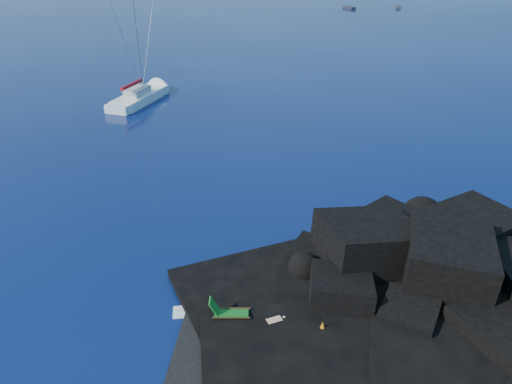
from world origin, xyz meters
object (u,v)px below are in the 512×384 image
sailboat (141,101)px  marker_cone (322,327)px  sunbather (274,321)px  distant_boat_a (349,9)px  deck_chair (231,309)px  distant_boat_b (398,8)px

sailboat → marker_cone: bearing=-48.7°
sailboat → marker_cone: size_ratio=22.94×
sunbather → distant_boat_a: bearing=56.6°
sailboat → sunbather: 39.66m
deck_chair → sunbather: deck_chair is taller
distant_boat_a → distant_boat_b: distant_boat_a is taller
sailboat → sunbather: bearing=-51.3°
deck_chair → marker_cone: 4.27m
sunbather → marker_cone: size_ratio=2.83×
marker_cone → distant_boat_b: bearing=72.7°
sailboat → sunbather: sailboat is taller
sailboat → distant_boat_b: (53.64, 85.53, 0.00)m
marker_cone → sunbather: bearing=164.9°
deck_chair → marker_cone: bearing=-11.7°
sailboat → marker_cone: sailboat is taller
sailboat → distant_boat_a: size_ratio=3.14×
deck_chair → distant_boat_b: 129.84m
deck_chair → marker_cone: (4.14, -0.97, -0.32)m
sunbather → distant_boat_b: size_ratio=0.40×
distant_boat_b → marker_cone: bearing=-90.1°
marker_cone → deck_chair: bearing=166.8°
sailboat → deck_chair: sailboat is taller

